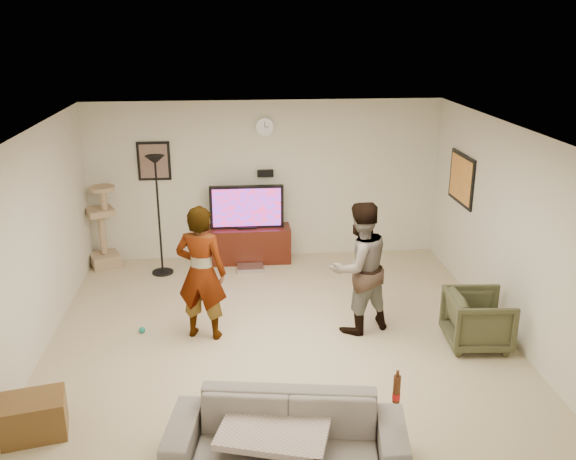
{
  "coord_description": "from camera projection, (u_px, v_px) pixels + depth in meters",
  "views": [
    {
      "loc": [
        -0.52,
        -6.63,
        3.65
      ],
      "look_at": [
        0.12,
        0.2,
        1.29
      ],
      "focal_mm": 38.37,
      "sensor_mm": 36.0,
      "label": 1
    }
  ],
  "objects": [
    {
      "name": "floor",
      "position": [
        280.0,
        337.0,
        7.48
      ],
      "size": [
        5.5,
        5.5,
        0.02
      ],
      "primitive_type": "cube",
      "color": "#BFB28D",
      "rests_on": "ground"
    },
    {
      "name": "ceiling",
      "position": [
        279.0,
        130.0,
        6.66
      ],
      "size": [
        5.5,
        5.5,
        0.02
      ],
      "primitive_type": "cube",
      "color": "silver",
      "rests_on": "wall_back"
    },
    {
      "name": "wall_back",
      "position": [
        265.0,
        180.0,
        9.66
      ],
      "size": [
        5.5,
        0.04,
        2.5
      ],
      "primitive_type": "cube",
      "color": "silver",
      "rests_on": "floor"
    },
    {
      "name": "wall_front",
      "position": [
        309.0,
        366.0,
        4.48
      ],
      "size": [
        5.5,
        0.04,
        2.5
      ],
      "primitive_type": "cube",
      "color": "silver",
      "rests_on": "floor"
    },
    {
      "name": "wall_left",
      "position": [
        33.0,
        247.0,
        6.83
      ],
      "size": [
        0.04,
        5.5,
        2.5
      ],
      "primitive_type": "cube",
      "color": "silver",
      "rests_on": "floor"
    },
    {
      "name": "wall_right",
      "position": [
        509.0,
        232.0,
        7.31
      ],
      "size": [
        0.04,
        5.5,
        2.5
      ],
      "primitive_type": "cube",
      "color": "silver",
      "rests_on": "floor"
    },
    {
      "name": "wall_clock",
      "position": [
        265.0,
        127.0,
        9.36
      ],
      "size": [
        0.26,
        0.04,
        0.26
      ],
      "primitive_type": "cylinder",
      "rotation": [
        1.57,
        0.0,
        0.0
      ],
      "color": "silver",
      "rests_on": "wall_back"
    },
    {
      "name": "wall_speaker",
      "position": [
        265.0,
        173.0,
        9.56
      ],
      "size": [
        0.25,
        0.1,
        0.1
      ],
      "primitive_type": "cube",
      "color": "black",
      "rests_on": "wall_back"
    },
    {
      "name": "picture_back",
      "position": [
        154.0,
        161.0,
        9.38
      ],
      "size": [
        0.42,
        0.03,
        0.52
      ],
      "primitive_type": "cube",
      "color": "brown",
      "rests_on": "wall_back"
    },
    {
      "name": "picture_right",
      "position": [
        461.0,
        179.0,
        8.74
      ],
      "size": [
        0.03,
        0.78,
        0.62
      ],
      "primitive_type": "cube",
      "color": "orange",
      "rests_on": "wall_right"
    },
    {
      "name": "tv_stand",
      "position": [
        248.0,
        244.0,
        9.72
      ],
      "size": [
        1.34,
        0.45,
        0.56
      ],
      "primitive_type": "cube",
      "color": "#3C140B",
      "rests_on": "floor"
    },
    {
      "name": "console_box",
      "position": [
        250.0,
        268.0,
        9.43
      ],
      "size": [
        0.4,
        0.3,
        0.07
      ],
      "primitive_type": "cube",
      "color": "silver",
      "rests_on": "floor"
    },
    {
      "name": "tv",
      "position": [
        247.0,
        207.0,
        9.52
      ],
      "size": [
        1.14,
        0.08,
        0.68
      ],
      "primitive_type": "cube",
      "color": "black",
      "rests_on": "tv_stand"
    },
    {
      "name": "tv_screen",
      "position": [
        247.0,
        208.0,
        9.48
      ],
      "size": [
        1.05,
        0.01,
        0.6
      ],
      "primitive_type": "cube",
      "color": "#432BD6",
      "rests_on": "tv"
    },
    {
      "name": "floor_lamp",
      "position": [
        159.0,
        216.0,
        9.05
      ],
      "size": [
        0.32,
        0.32,
        1.8
      ],
      "primitive_type": "cylinder",
      "color": "black",
      "rests_on": "floor"
    },
    {
      "name": "cat_tree",
      "position": [
        102.0,
        226.0,
        9.4
      ],
      "size": [
        0.55,
        0.55,
        1.3
      ],
      "primitive_type": "cube",
      "rotation": [
        0.0,
        0.0,
        0.43
      ],
      "color": "tan",
      "rests_on": "floor"
    },
    {
      "name": "person_left",
      "position": [
        201.0,
        273.0,
        7.22
      ],
      "size": [
        0.69,
        0.55,
        1.65
      ],
      "primitive_type": "imported",
      "rotation": [
        0.0,
        0.0,
        2.86
      ],
      "color": "#B1B1B1",
      "rests_on": "floor"
    },
    {
      "name": "person_right",
      "position": [
        359.0,
        268.0,
        7.39
      ],
      "size": [
        0.98,
        0.88,
        1.64
      ],
      "primitive_type": "imported",
      "rotation": [
        0.0,
        0.0,
        3.53
      ],
      "color": "#3A408D",
      "rests_on": "floor"
    },
    {
      "name": "sofa",
      "position": [
        287.0,
        437.0,
        5.2
      ],
      "size": [
        2.11,
        1.09,
        0.59
      ],
      "primitive_type": "imported",
      "rotation": [
        0.0,
        0.0,
        -0.16
      ],
      "color": "slate",
      "rests_on": "floor"
    },
    {
      "name": "throw_blanket",
      "position": [
        275.0,
        428.0,
        5.16
      ],
      "size": [
        1.06,
        0.93,
        0.06
      ],
      "primitive_type": "cube",
      "rotation": [
        0.0,
        0.0,
        -0.29
      ],
      "color": "beige",
      "rests_on": "sofa"
    },
    {
      "name": "beer_bottle",
      "position": [
        397.0,
        389.0,
        5.15
      ],
      "size": [
        0.06,
        0.06,
        0.25
      ],
      "primitive_type": "cylinder",
      "color": "#47230F",
      "rests_on": "sofa"
    },
    {
      "name": "armchair",
      "position": [
        478.0,
        320.0,
        7.18
      ],
      "size": [
        0.77,
        0.75,
        0.65
      ],
      "primitive_type": "imported",
      "rotation": [
        0.0,
        0.0,
        1.49
      ],
      "color": "#3D3F28",
      "rests_on": "floor"
    },
    {
      "name": "side_table",
      "position": [
        34.0,
        417.0,
        5.65
      ],
      "size": [
        0.64,
        0.53,
        0.38
      ],
      "primitive_type": "cube",
      "rotation": [
        0.0,
        0.0,
        0.22
      ],
      "color": "brown",
      "rests_on": "floor"
    },
    {
      "name": "toy_ball",
      "position": [
        142.0,
        330.0,
        7.54
      ],
      "size": [
        0.08,
        0.08,
        0.08
      ],
      "primitive_type": "sphere",
      "color": "#198973",
      "rests_on": "floor"
    }
  ]
}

